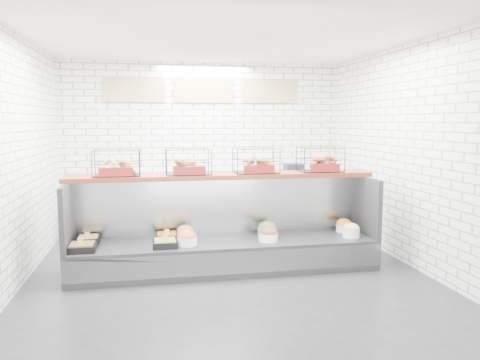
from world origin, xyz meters
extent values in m
plane|color=black|center=(0.00, 0.00, 0.00)|extent=(5.50, 5.50, 0.00)
cube|color=white|center=(0.00, 2.75, 1.50)|extent=(5.00, 0.02, 3.00)
cube|color=white|center=(-2.50, 0.00, 1.50)|extent=(0.02, 5.50, 3.00)
cube|color=white|center=(2.50, 0.00, 1.50)|extent=(0.02, 5.50, 3.00)
cube|color=white|center=(0.00, 0.00, 3.00)|extent=(5.00, 5.50, 0.02)
cube|color=#CBB98D|center=(-1.20, 2.72, 2.50)|extent=(1.05, 0.03, 0.42)
cube|color=#CBB98D|center=(0.00, 2.72, 2.50)|extent=(1.05, 0.03, 0.42)
cube|color=#CBB98D|center=(1.20, 2.72, 2.50)|extent=(1.05, 0.03, 0.42)
cube|color=black|center=(0.00, 0.30, 0.20)|extent=(4.00, 0.90, 0.40)
cube|color=#93969B|center=(0.00, -0.14, 0.22)|extent=(4.00, 0.03, 0.28)
cube|color=#93969B|center=(0.00, 0.71, 0.80)|extent=(4.00, 0.08, 0.80)
cube|color=black|center=(-1.97, 0.30, 0.80)|extent=(0.06, 0.90, 0.80)
cube|color=black|center=(1.97, 0.30, 0.80)|extent=(0.06, 0.90, 0.80)
cube|color=black|center=(-1.79, 0.10, 0.44)|extent=(0.32, 0.32, 0.08)
cube|color=brown|center=(-1.79, 0.10, 0.48)|extent=(0.28, 0.28, 0.04)
cube|color=#F1C654|center=(-1.79, -0.02, 0.53)|extent=(0.06, 0.01, 0.08)
cube|color=black|center=(-1.76, 0.47, 0.44)|extent=(0.28, 0.28, 0.08)
cube|color=tan|center=(-1.76, 0.47, 0.48)|extent=(0.23, 0.23, 0.04)
cube|color=#F1C654|center=(-1.76, 0.38, 0.53)|extent=(0.06, 0.01, 0.08)
cube|color=black|center=(-0.80, 0.10, 0.44)|extent=(0.30, 0.30, 0.08)
cube|color=#889C4F|center=(-0.80, 0.10, 0.48)|extent=(0.26, 0.26, 0.04)
cube|color=#F1C654|center=(-0.80, 0.00, 0.53)|extent=(0.06, 0.01, 0.08)
cube|color=black|center=(-0.76, 0.45, 0.44)|extent=(0.29, 0.29, 0.08)
cube|color=orange|center=(-0.76, 0.45, 0.48)|extent=(0.24, 0.24, 0.04)
cube|color=#F1C654|center=(-0.76, 0.35, 0.53)|extent=(0.06, 0.01, 0.08)
cylinder|color=white|center=(-0.52, 0.13, 0.46)|extent=(0.25, 0.25, 0.11)
ellipsoid|color=#DB5A2E|center=(-0.52, 0.13, 0.52)|extent=(0.25, 0.25, 0.17)
cylinder|color=white|center=(-0.52, 0.45, 0.46)|extent=(0.22, 0.22, 0.11)
ellipsoid|color=tan|center=(-0.52, 0.45, 0.52)|extent=(0.22, 0.22, 0.15)
cylinder|color=white|center=(0.54, 0.14, 0.46)|extent=(0.25, 0.25, 0.11)
ellipsoid|color=brown|center=(0.54, 0.14, 0.52)|extent=(0.25, 0.25, 0.17)
cylinder|color=white|center=(0.60, 0.44, 0.46)|extent=(0.25, 0.25, 0.11)
ellipsoid|color=olive|center=(0.60, 0.44, 0.52)|extent=(0.25, 0.25, 0.17)
cylinder|color=white|center=(1.70, 0.14, 0.46)|extent=(0.23, 0.23, 0.11)
ellipsoid|color=tan|center=(1.70, 0.14, 0.52)|extent=(0.23, 0.23, 0.16)
cylinder|color=white|center=(1.73, 0.44, 0.46)|extent=(0.22, 0.22, 0.11)
ellipsoid|color=orange|center=(1.73, 0.44, 0.52)|extent=(0.22, 0.22, 0.15)
cube|color=#511A11|center=(0.00, 0.52, 1.23)|extent=(4.10, 0.50, 0.06)
cube|color=black|center=(-1.38, 0.52, 1.43)|extent=(0.60, 0.38, 0.34)
cube|color=maroon|center=(-1.38, 0.32, 1.33)|extent=(0.42, 0.02, 0.11)
cube|color=black|center=(-0.46, 0.52, 1.43)|extent=(0.60, 0.38, 0.34)
cube|color=maroon|center=(-0.46, 0.32, 1.33)|extent=(0.42, 0.02, 0.11)
cube|color=black|center=(0.46, 0.52, 1.43)|extent=(0.60, 0.38, 0.34)
cube|color=maroon|center=(0.46, 0.32, 1.33)|extent=(0.42, 0.02, 0.11)
cube|color=black|center=(1.38, 0.52, 1.43)|extent=(0.60, 0.38, 0.34)
cube|color=maroon|center=(1.38, 0.32, 1.33)|extent=(0.42, 0.02, 0.11)
cube|color=#93969B|center=(0.00, 2.43, 0.45)|extent=(4.00, 0.60, 0.90)
cube|color=black|center=(-1.50, 2.41, 1.02)|extent=(0.40, 0.30, 0.24)
cube|color=silver|center=(-0.33, 2.45, 0.99)|extent=(0.35, 0.28, 0.18)
cylinder|color=#C3303E|center=(0.76, 2.42, 1.01)|extent=(0.09, 0.09, 0.22)
cube|color=black|center=(1.59, 2.43, 1.05)|extent=(0.30, 0.30, 0.30)
camera|label=1|loc=(-0.94, -5.67, 1.96)|focal=35.00mm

